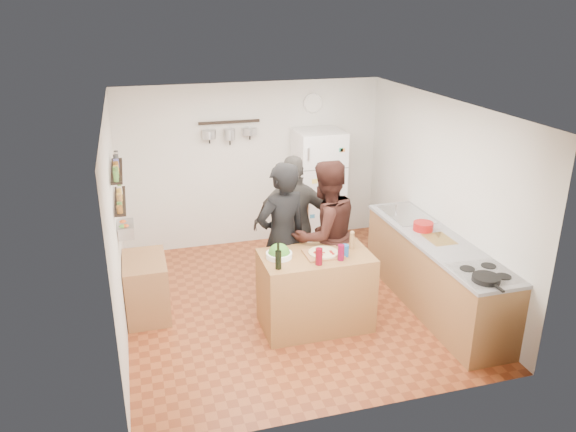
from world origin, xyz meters
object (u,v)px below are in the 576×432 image
object	(u,v)px
pepper_mill	(352,242)
red_bowl	(423,226)
skillet	(486,279)
person_left	(282,239)
prep_island	(315,291)
wine_bottle	(278,260)
salt_canister	(345,251)
person_center	(325,235)
counter_run	(435,274)
fridge	(318,188)
side_table	(146,287)
person_back	(295,224)
wall_clock	(313,103)
salad_bowl	(279,255)

from	to	relation	value
pepper_mill	red_bowl	world-z (taller)	pepper_mill
skillet	person_left	bearing A→B (deg)	137.61
person_left	prep_island	bearing A→B (deg)	100.04
prep_island	wine_bottle	world-z (taller)	wine_bottle
person_left	red_bowl	world-z (taller)	person_left
salt_canister	person_center	xyz separation A→B (m)	(-0.03, 0.59, -0.04)
counter_run	fridge	size ratio (longest dim) A/B	1.46
fridge	side_table	distance (m)	3.14
pepper_mill	counter_run	xyz separation A→B (m)	(1.11, -0.03, -0.55)
person_back	wall_clock	distance (m)	2.22
salt_canister	skillet	xyz separation A→B (m)	(1.16, -0.97, -0.03)
person_center	wall_clock	size ratio (longest dim) A/B	6.22
prep_island	wall_clock	size ratio (longest dim) A/B	4.17
salad_bowl	wall_clock	world-z (taller)	wall_clock
prep_island	side_table	bearing A→B (deg)	157.11
salt_canister	wall_clock	size ratio (longest dim) A/B	0.45
salad_bowl	fridge	bearing A→B (deg)	61.54
wine_bottle	person_center	bearing A→B (deg)	42.03
fridge	person_center	bearing A→B (deg)	-106.30
salad_bowl	fridge	xyz separation A→B (m)	(1.23, 2.27, -0.04)
red_bowl	wall_clock	world-z (taller)	wall_clock
red_bowl	side_table	size ratio (longest dim) A/B	0.31
salt_canister	pepper_mill	bearing A→B (deg)	48.58
salad_bowl	pepper_mill	world-z (taller)	pepper_mill
counter_run	salt_canister	bearing A→B (deg)	-173.78
person_left	red_bowl	bearing A→B (deg)	155.54
wine_bottle	wall_clock	xyz separation A→B (m)	(1.31, 2.87, 1.14)
salad_bowl	side_table	distance (m)	1.74
salad_bowl	side_table	size ratio (longest dim) A/B	0.37
person_center	wall_clock	distance (m)	2.55
prep_island	person_center	xyz separation A→B (m)	(0.27, 0.47, 0.48)
person_center	fridge	xyz separation A→B (m)	(0.54, 1.84, -0.03)
person_back	fridge	world-z (taller)	person_back
salt_canister	red_bowl	distance (m)	1.28
pepper_mill	person_left	distance (m)	0.84
skillet	salad_bowl	bearing A→B (deg)	148.68
wine_bottle	person_back	xyz separation A→B (m)	(0.54, 1.20, -0.11)
pepper_mill	red_bowl	distance (m)	1.09
salad_bowl	person_back	distance (m)	1.03
pepper_mill	person_left	world-z (taller)	person_left
wine_bottle	side_table	bearing A→B (deg)	143.71
prep_island	side_table	distance (m)	2.04
pepper_mill	wall_clock	size ratio (longest dim) A/B	0.59
person_left	wall_clock	size ratio (longest dim) A/B	6.29
wall_clock	side_table	world-z (taller)	wall_clock
person_back	counter_run	world-z (taller)	person_back
person_left	person_back	bearing A→B (deg)	-140.62
pepper_mill	person_back	xyz separation A→B (m)	(-0.41, 0.93, -0.09)
person_left	fridge	xyz separation A→B (m)	(1.08, 1.83, -0.04)
skillet	red_bowl	world-z (taller)	red_bowl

